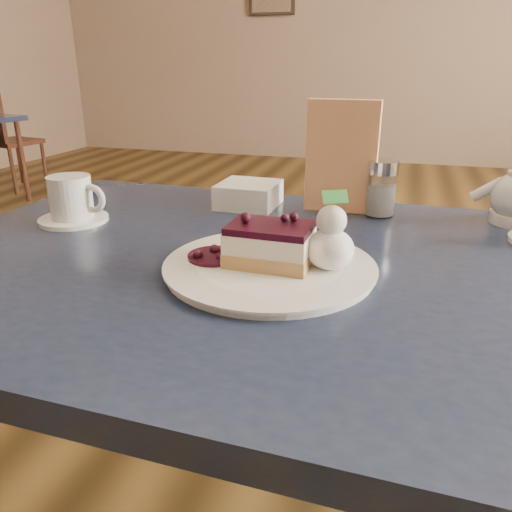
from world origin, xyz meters
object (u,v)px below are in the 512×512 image
(dessert_plate, at_px, (270,267))
(coffee_set, at_px, (73,202))
(main_table, at_px, (278,305))
(cheesecake_slice, at_px, (270,245))

(dessert_plate, relative_size, coffee_set, 2.17)
(dessert_plate, bearing_deg, main_table, 88.54)
(coffee_set, bearing_deg, main_table, -10.86)
(cheesecake_slice, bearing_deg, main_table, 90.00)
(main_table, distance_m, dessert_plate, 0.10)
(dessert_plate, relative_size, cheesecake_slice, 2.47)
(main_table, relative_size, coffee_set, 8.78)
(dessert_plate, height_order, coffee_set, coffee_set)
(cheesecake_slice, distance_m, coffee_set, 0.44)
(dessert_plate, bearing_deg, coffee_set, 162.74)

